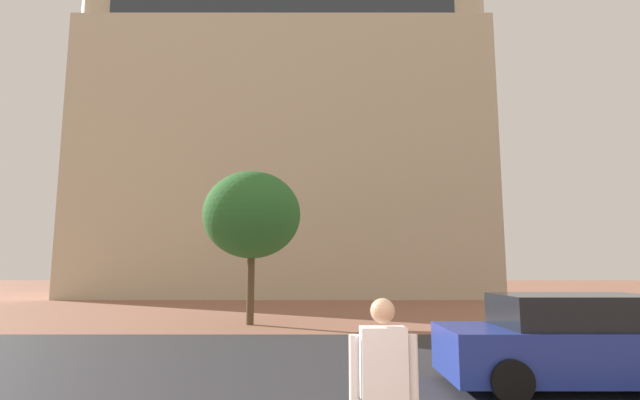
# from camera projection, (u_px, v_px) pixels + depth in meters

# --- Properties ---
(ground_plane) EXTENTS (120.00, 120.00, 0.00)m
(ground_plane) POSITION_uv_depth(u_px,v_px,m) (310.00, 345.00, 12.55)
(ground_plane) COLOR #93604C
(street_asphalt_strip) EXTENTS (120.00, 8.94, 0.00)m
(street_asphalt_strip) POSITION_uv_depth(u_px,v_px,m) (307.00, 365.00, 9.99)
(street_asphalt_strip) COLOR #2D2D33
(street_asphalt_strip) RESTS_ON ground_plane
(landmark_building) EXTENTS (27.91, 10.39, 35.18)m
(landmark_building) POSITION_uv_depth(u_px,v_px,m) (292.00, 140.00, 35.58)
(landmark_building) COLOR beige
(landmark_building) RESTS_ON ground_plane
(person_skater) EXTENTS (0.61, 0.31, 1.73)m
(person_skater) POSITION_uv_depth(u_px,v_px,m) (385.00, 388.00, 4.22)
(person_skater) COLOR #333338
(person_skater) RESTS_ON ground_plane
(car_blue) EXTENTS (4.51, 2.04, 1.54)m
(car_blue) POSITION_uv_depth(u_px,v_px,m) (579.00, 343.00, 8.12)
(car_blue) COLOR #23389E
(car_blue) RESTS_ON ground_plane
(tree_curb_far) EXTENTS (3.48, 3.48, 5.43)m
(tree_curb_far) POSITION_uv_depth(u_px,v_px,m) (254.00, 215.00, 17.37)
(tree_curb_far) COLOR brown
(tree_curb_far) RESTS_ON ground_plane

